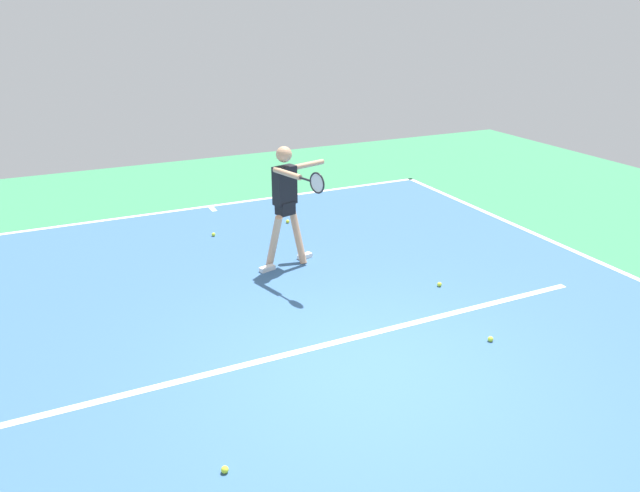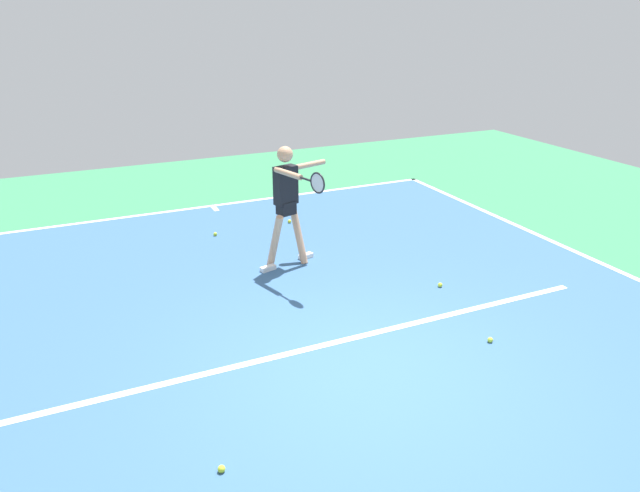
% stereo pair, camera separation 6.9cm
% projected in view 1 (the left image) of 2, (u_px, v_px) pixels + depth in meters
% --- Properties ---
extents(ground_plane, '(21.02, 21.02, 0.00)m').
position_uv_depth(ground_plane, '(368.00, 373.00, 6.43)').
color(ground_plane, '#388456').
extents(court_surface, '(9.65, 13.01, 0.00)m').
position_uv_depth(court_surface, '(368.00, 373.00, 6.43)').
color(court_surface, '#38608E').
rests_on(court_surface, ground_plane).
extents(court_line_baseline_near, '(9.65, 0.10, 0.01)m').
position_uv_depth(court_line_baseline_near, '(210.00, 206.00, 11.85)').
color(court_line_baseline_near, white).
rests_on(court_line_baseline_near, ground_plane).
extents(court_line_service, '(7.24, 0.10, 0.01)m').
position_uv_depth(court_line_service, '(338.00, 342.00, 7.03)').
color(court_line_service, white).
rests_on(court_line_service, ground_plane).
extents(court_line_centre_mark, '(0.10, 0.30, 0.01)m').
position_uv_depth(court_line_centre_mark, '(213.00, 209.00, 11.68)').
color(court_line_centre_mark, white).
rests_on(court_line_centre_mark, ground_plane).
extents(tennis_player, '(1.21, 1.35, 1.87)m').
position_uv_depth(tennis_player, '(287.00, 198.00, 8.74)').
color(tennis_player, tan).
rests_on(tennis_player, ground_plane).
extents(tennis_ball_far_corner, '(0.07, 0.07, 0.07)m').
position_uv_depth(tennis_ball_far_corner, '(214.00, 234.00, 10.28)').
color(tennis_ball_far_corner, '#C6E53D').
rests_on(tennis_ball_far_corner, ground_plane).
extents(tennis_ball_by_baseline, '(0.07, 0.07, 0.07)m').
position_uv_depth(tennis_ball_by_baseline, '(225.00, 470.00, 5.04)').
color(tennis_ball_by_baseline, '#CCE033').
rests_on(tennis_ball_by_baseline, ground_plane).
extents(tennis_ball_near_player, '(0.07, 0.07, 0.07)m').
position_uv_depth(tennis_ball_near_player, '(288.00, 221.00, 10.91)').
color(tennis_ball_near_player, yellow).
rests_on(tennis_ball_near_player, ground_plane).
extents(tennis_ball_centre_court, '(0.07, 0.07, 0.07)m').
position_uv_depth(tennis_ball_centre_court, '(439.00, 284.00, 8.42)').
color(tennis_ball_centre_court, '#CCE033').
rests_on(tennis_ball_centre_court, ground_plane).
extents(tennis_ball_near_service_line, '(0.07, 0.07, 0.07)m').
position_uv_depth(tennis_ball_near_service_line, '(490.00, 339.00, 7.03)').
color(tennis_ball_near_service_line, '#C6E53D').
rests_on(tennis_ball_near_service_line, ground_plane).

